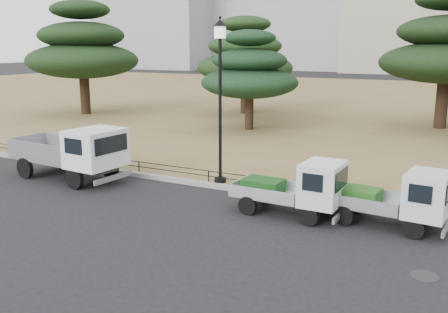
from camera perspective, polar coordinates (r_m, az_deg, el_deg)
The scene contains 14 objects.
ground at distance 14.71m, azimuth -3.64°, elevation -6.46°, with size 220.00×220.00×0.00m, color black.
lawn at distance 43.33m, azimuth 17.94°, elevation 5.76°, with size 120.00×56.00×0.15m, color olive.
curb at distance 16.86m, azimuth 0.95°, elevation -3.65°, with size 120.00×0.25×0.16m, color gray.
truck_large at distance 18.78m, azimuth -16.93°, elevation 0.67°, with size 4.64×2.15×1.97m.
truck_kei_front at distance 14.36m, azimuth 8.22°, elevation -3.59°, with size 3.17×1.43×1.66m.
truck_kei_rear at distance 14.10m, azimuth 19.08°, elevation -4.56°, with size 3.19×1.57×1.62m.
street_lamp at distance 16.76m, azimuth -0.45°, elevation 9.37°, with size 0.49×0.49×5.48m.
pipe_fence at distance 16.89m, azimuth 1.18°, elevation -2.36°, with size 38.00×0.04×0.40m.
tarp_pile at distance 20.99m, azimuth -15.29°, elevation 0.50°, with size 1.62×1.26×1.02m.
manhole at distance 11.71m, azimuth 21.93°, elevation -12.55°, with size 0.60×0.60×0.01m, color #2D2D30.
pine_west_far at distance 35.61m, azimuth -15.89°, elevation 11.71°, with size 7.50×7.50×7.57m.
pine_west_near at distance 34.62m, azimuth 2.42°, elevation 11.20°, with size 6.58×6.58×6.58m.
pine_center_left at distance 27.86m, azimuth 2.95°, elevation 9.56°, with size 5.40×5.40×5.49m.
pine_center_right at distance 30.81m, azimuth 24.13°, elevation 11.19°, with size 7.25×7.25×7.70m.
Camera 1 is at (7.26, -11.86, 4.81)m, focal length 40.00 mm.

